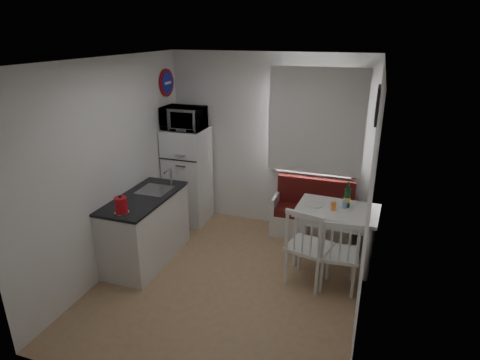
# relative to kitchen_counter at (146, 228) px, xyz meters

# --- Properties ---
(floor) EXTENTS (3.00, 3.50, 0.02)m
(floor) POSITION_rel_kitchen_counter_xyz_m (1.20, -0.16, -0.46)
(floor) COLOR #A47A57
(floor) RESTS_ON ground
(ceiling) EXTENTS (3.00, 3.50, 0.02)m
(ceiling) POSITION_rel_kitchen_counter_xyz_m (1.20, -0.16, 2.14)
(ceiling) COLOR white
(ceiling) RESTS_ON wall_back
(wall_back) EXTENTS (3.00, 0.02, 2.60)m
(wall_back) POSITION_rel_kitchen_counter_xyz_m (1.20, 1.59, 0.84)
(wall_back) COLOR white
(wall_back) RESTS_ON floor
(wall_front) EXTENTS (3.00, 0.02, 2.60)m
(wall_front) POSITION_rel_kitchen_counter_xyz_m (1.20, -1.91, 0.84)
(wall_front) COLOR white
(wall_front) RESTS_ON floor
(wall_left) EXTENTS (0.02, 3.50, 2.60)m
(wall_left) POSITION_rel_kitchen_counter_xyz_m (-0.30, -0.16, 0.84)
(wall_left) COLOR white
(wall_left) RESTS_ON floor
(wall_right) EXTENTS (0.02, 3.50, 2.60)m
(wall_right) POSITION_rel_kitchen_counter_xyz_m (2.70, -0.16, 0.84)
(wall_right) COLOR white
(wall_right) RESTS_ON floor
(window) EXTENTS (1.22, 0.06, 1.47)m
(window) POSITION_rel_kitchen_counter_xyz_m (1.90, 1.56, 1.17)
(window) COLOR white
(window) RESTS_ON wall_back
(curtain) EXTENTS (1.35, 0.02, 1.50)m
(curtain) POSITION_rel_kitchen_counter_xyz_m (1.90, 1.49, 1.22)
(curtain) COLOR white
(curtain) RESTS_ON wall_back
(kitchen_counter) EXTENTS (0.62, 1.32, 1.16)m
(kitchen_counter) POSITION_rel_kitchen_counter_xyz_m (0.00, 0.00, 0.00)
(kitchen_counter) COLOR white
(kitchen_counter) RESTS_ON floor
(wall_sign) EXTENTS (0.03, 0.40, 0.40)m
(wall_sign) POSITION_rel_kitchen_counter_xyz_m (-0.27, 1.29, 1.69)
(wall_sign) COLOR #1A1E9F
(wall_sign) RESTS_ON wall_left
(picture_frame) EXTENTS (0.04, 0.52, 0.42)m
(picture_frame) POSITION_rel_kitchen_counter_xyz_m (2.67, 0.94, 1.59)
(picture_frame) COLOR black
(picture_frame) RESTS_ON wall_right
(bench) EXTENTS (1.18, 0.45, 0.85)m
(bench) POSITION_rel_kitchen_counter_xyz_m (1.96, 1.35, -0.17)
(bench) COLOR white
(bench) RESTS_ON floor
(dining_table) EXTENTS (1.05, 0.76, 0.76)m
(dining_table) POSITION_rel_kitchen_counter_xyz_m (2.35, 0.72, 0.22)
(dining_table) COLOR white
(dining_table) RESTS_ON floor
(chair_left) EXTENTS (0.56, 0.55, 0.54)m
(chair_left) POSITION_rel_kitchen_counter_xyz_m (2.10, 0.05, 0.16)
(chair_left) COLOR white
(chair_left) RESTS_ON floor
(chair_right) EXTENTS (0.47, 0.45, 0.50)m
(chair_right) POSITION_rel_kitchen_counter_xyz_m (2.45, 0.06, 0.12)
(chair_right) COLOR white
(chair_right) RESTS_ON floor
(fridge) EXTENTS (0.60, 0.60, 1.50)m
(fridge) POSITION_rel_kitchen_counter_xyz_m (0.02, 1.24, 0.29)
(fridge) COLOR white
(fridge) RESTS_ON floor
(microwave) EXTENTS (0.60, 0.41, 0.33)m
(microwave) POSITION_rel_kitchen_counter_xyz_m (0.02, 1.19, 1.21)
(microwave) COLOR white
(microwave) RESTS_ON fridge
(kettle) EXTENTS (0.17, 0.17, 0.23)m
(kettle) POSITION_rel_kitchen_counter_xyz_m (0.05, -0.54, 0.56)
(kettle) COLOR red
(kettle) RESTS_ON kitchen_counter
(wine_bottle) EXTENTS (0.09, 0.09, 0.34)m
(wine_bottle) POSITION_rel_kitchen_counter_xyz_m (2.45, 0.82, 0.47)
(wine_bottle) COLOR #15441F
(wine_bottle) RESTS_ON dining_table
(drinking_glass_orange) EXTENTS (0.06, 0.06, 0.10)m
(drinking_glass_orange) POSITION_rel_kitchen_counter_xyz_m (2.30, 0.67, 0.35)
(drinking_glass_orange) COLOR orange
(drinking_glass_orange) RESTS_ON dining_table
(drinking_glass_blue) EXTENTS (0.06, 0.06, 0.10)m
(drinking_glass_blue) POSITION_rel_kitchen_counter_xyz_m (2.43, 0.77, 0.35)
(drinking_glass_blue) COLOR #84ABE1
(drinking_glass_blue) RESTS_ON dining_table
(plate) EXTENTS (0.23, 0.23, 0.02)m
(plate) POSITION_rel_kitchen_counter_xyz_m (2.05, 0.74, 0.31)
(plate) COLOR white
(plate) RESTS_ON dining_table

